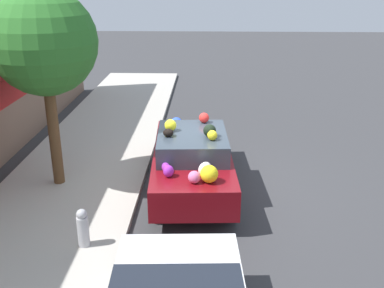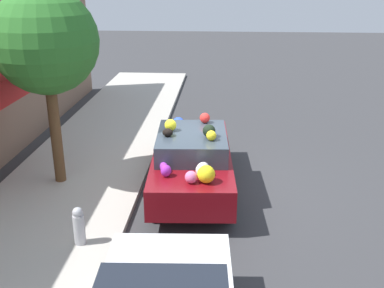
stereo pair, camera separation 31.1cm
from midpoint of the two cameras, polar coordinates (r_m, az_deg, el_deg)
The scene contains 5 objects.
ground_plane at distance 10.18m, azimuth 0.75°, elevation -5.65°, with size 60.00×60.00×0.00m, color #38383A.
sidewalk_curb at distance 10.64m, azimuth -13.98°, elevation -4.75°, with size 24.00×3.20×0.12m.
street_tree at distance 9.82m, azimuth -17.24°, elevation 12.20°, with size 2.19×2.19×4.22m.
fire_hydrant at distance 8.06m, azimuth -13.08°, elevation -10.10°, with size 0.20×0.20×0.70m.
art_car at distance 9.84m, azimuth 0.89°, elevation -1.86°, with size 4.24×1.88×1.64m.
Camera 2 is at (-9.10, -0.65, 4.52)m, focal length 42.00 mm.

